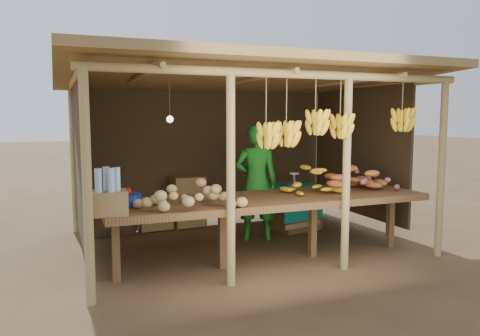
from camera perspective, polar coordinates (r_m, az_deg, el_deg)
name	(u,v)px	position (r m, az deg, el deg)	size (l,w,h in m)	color
ground	(240,242)	(6.62, 0.00, -9.07)	(60.00, 60.00, 0.00)	brown
stall_structure	(248,105)	(6.36, 0.99, 7.70)	(4.70, 3.50, 2.43)	tan
counter	(269,202)	(5.61, 3.61, -4.15)	(3.90, 1.05, 0.80)	brown
potato_heap	(187,189)	(4.99, -6.48, -2.61)	(1.07, 0.64, 0.37)	tan
sweet_potato_heap	(347,177)	(6.21, 12.91, -1.02)	(1.06, 0.63, 0.36)	#BF6931
onion_heap	(365,177)	(6.24, 15.01, -1.07)	(0.80, 0.48, 0.36)	#A44F67
banana_pile	(312,179)	(5.93, 8.73, -1.35)	(0.61, 0.36, 0.35)	yellow
tomato_basin	(124,198)	(5.19, -13.92, -3.63)	(0.36, 0.36, 0.19)	navy
bottle_box	(108,197)	(4.73, -15.83, -3.38)	(0.39, 0.32, 0.47)	olive
vendor	(256,182)	(6.63, 1.99, -1.76)	(0.60, 0.39, 1.65)	#1B7C1F
tarp_crate	(294,205)	(7.38, 6.57, -4.53)	(0.88, 0.80, 0.91)	brown
carton_stack	(177,206)	(7.48, -7.73, -4.58)	(1.07, 0.43, 0.79)	olive
burlap_sacks	(112,219)	(7.22, -15.30, -6.07)	(0.76, 0.40, 0.54)	#44321F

